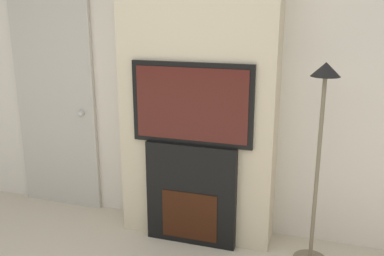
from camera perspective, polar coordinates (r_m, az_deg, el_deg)
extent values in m
cube|color=silver|center=(3.67, 1.76, 6.74)|extent=(6.00, 0.06, 2.70)
cube|color=beige|center=(3.48, 0.85, 6.27)|extent=(1.29, 0.33, 2.70)
cube|color=black|center=(3.60, 0.00, -8.70)|extent=(0.76, 0.14, 0.87)
cube|color=#33160A|center=(3.61, -0.36, -11.67)|extent=(0.47, 0.01, 0.42)
cube|color=black|center=(3.36, 0.00, 3.24)|extent=(0.99, 0.06, 0.66)
cube|color=#471914|center=(3.33, -0.17, 3.12)|extent=(0.91, 0.01, 0.58)
cylinder|color=#726651|center=(3.31, 16.35, -5.77)|extent=(0.03, 0.03, 1.44)
cone|color=black|center=(3.13, 17.42, 7.48)|extent=(0.21, 0.21, 0.10)
cube|color=#BCB7AD|center=(4.33, -17.69, 2.79)|extent=(0.85, 0.04, 2.02)
sphere|color=silver|center=(4.15, -14.60, 1.89)|extent=(0.06, 0.06, 0.06)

